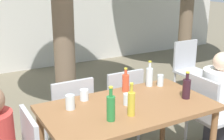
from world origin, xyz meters
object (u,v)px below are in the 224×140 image
drinking_glass_2 (127,99)px  wine_bottle_1 (187,88)px  water_bottle_0 (149,76)px  patio_chair_2 (70,113)px  drinking_glass_1 (84,95)px  green_bottle_4 (111,107)px  patio_chair_4 (189,66)px  patio_chair_3 (120,101)px  drinking_glass_3 (70,102)px  oil_cruet_2 (131,103)px  dining_table_front (128,114)px  patio_chair_1 (207,111)px  soda_bottle_3 (126,82)px  drinking_glass_0 (160,80)px  person_seated_1 (223,106)px

drinking_glass_2 → wine_bottle_1: bearing=-13.9°
water_bottle_0 → drinking_glass_2: bearing=-146.3°
patio_chair_2 → drinking_glass_1: bearing=92.3°
patio_chair_2 → green_bottle_4: green_bottle_4 is taller
patio_chair_4 → water_bottle_0: 1.85m
patio_chair_4 → patio_chair_3: bearing=-157.6°
patio_chair_2 → green_bottle_4: (0.03, -0.84, 0.39)m
patio_chair_2 → drinking_glass_3: size_ratio=6.84×
patio_chair_2 → drinking_glass_3: drinking_glass_3 is taller
oil_cruet_2 → wine_bottle_1: bearing=5.5°
oil_cruet_2 → drinking_glass_3: oil_cruet_2 is taller
drinking_glass_3 → dining_table_front: bearing=-20.6°
patio_chair_1 → drinking_glass_2: (-0.99, 0.02, 0.33)m
oil_cruet_2 → drinking_glass_2: (0.09, 0.20, -0.06)m
water_bottle_0 → dining_table_front: bearing=-144.6°
soda_bottle_3 → green_bottle_4: size_ratio=0.83×
water_bottle_0 → drinking_glass_1: 0.75m
drinking_glass_0 → drinking_glass_3: size_ratio=0.93×
patio_chair_4 → soda_bottle_3: soda_bottle_3 is taller
patio_chair_4 → drinking_glass_2: (-1.95, -1.32, 0.33)m
green_bottle_4 → oil_cruet_2: bearing=0.2°
patio_chair_3 → drinking_glass_1: (-0.60, -0.36, 0.33)m
drinking_glass_0 → drinking_glass_2: bearing=-155.9°
oil_cruet_2 → soda_bottle_3: (0.25, 0.50, -0.02)m
patio_chair_1 → oil_cruet_2: 1.16m
drinking_glass_2 → drinking_glass_3: size_ratio=0.81×
green_bottle_4 → drinking_glass_2: green_bottle_4 is taller
patio_chair_1 → oil_cruet_2: oil_cruet_2 is taller
drinking_glass_2 → drinking_glass_3: (-0.48, 0.16, 0.01)m
person_seated_1 → oil_cruet_2: bearing=97.8°
wine_bottle_1 → drinking_glass_3: (-1.05, 0.30, -0.04)m
patio_chair_3 → drinking_glass_0: bearing=123.1°
person_seated_1 → drinking_glass_3: person_seated_1 is taller
patio_chair_1 → water_bottle_0: (-0.54, 0.32, 0.38)m
dining_table_front → drinking_glass_0: drinking_glass_0 is taller
patio_chair_1 → soda_bottle_3: size_ratio=3.65×
water_bottle_0 → patio_chair_4: bearing=34.1°
oil_cruet_2 → soda_bottle_3: 0.55m
patio_chair_1 → drinking_glass_0: size_ratio=7.36×
person_seated_1 → drinking_glass_0: (-0.67, 0.27, 0.33)m
patio_chair_1 → drinking_glass_3: 1.53m
patio_chair_4 → drinking_glass_1: patio_chair_4 is taller
dining_table_front → person_seated_1: size_ratio=1.37×
green_bottle_4 → drinking_glass_1: 0.49m
patio_chair_2 → green_bottle_4: 0.93m
patio_chair_1 → patio_chair_2: same height
water_bottle_0 → green_bottle_4: 0.89m
patio_chair_3 → oil_cruet_2: (-0.39, -0.84, 0.38)m
patio_chair_3 → drinking_glass_0: drinking_glass_0 is taller
drinking_glass_1 → drinking_glass_0: bearing=-2.2°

